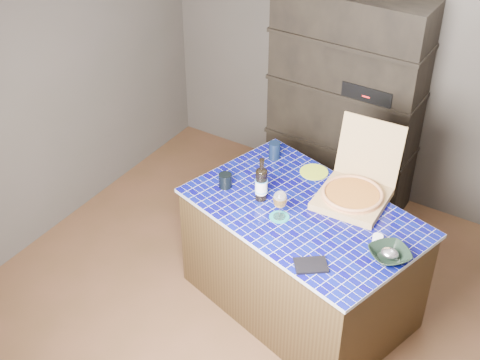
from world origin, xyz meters
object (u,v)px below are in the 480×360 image
Objects in this scene: pizza_box at (354,191)px; mead_bottle at (261,184)px; wine_glass at (280,200)px; dvd_case at (311,265)px; kitchen_island at (301,258)px; bowl at (390,255)px.

mead_bottle is (-0.52, -0.32, 0.06)m from pizza_box.
wine_glass is at bearing -28.39° from mead_bottle.
wine_glass is 0.50m from dvd_case.
pizza_box reaches higher than wine_glass.
kitchen_island is 7.30× the size of bowl.
kitchen_island is at bearing 167.68° from bowl.
dvd_case is 0.82× the size of bowl.
pizza_box is at bearing 67.60° from kitchen_island.
mead_bottle is 1.65× the size of dvd_case.
mead_bottle reaches higher than kitchen_island.
pizza_box is 0.73m from dvd_case.
mead_bottle is 1.58× the size of wine_glass.
pizza_box is 0.61m from mead_bottle.
wine_glass is at bearing -129.88° from pizza_box.
wine_glass is at bearing -165.55° from dvd_case.
kitchen_island is 8.95× the size of dvd_case.
wine_glass is (-0.10, -0.15, 0.55)m from kitchen_island.
mead_bottle reaches higher than bowl.
bowl is (0.94, -0.10, -0.10)m from mead_bottle.
bowl is (0.74, 0.01, -0.11)m from wine_glass.
pizza_box is at bearing 135.22° from bowl.
mead_bottle reaches higher than dvd_case.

